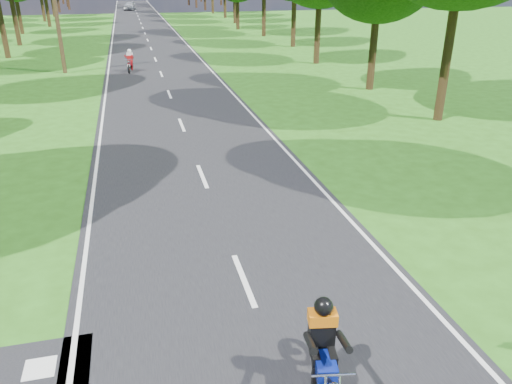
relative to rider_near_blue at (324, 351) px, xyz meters
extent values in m
plane|color=#265613|center=(-0.48, 1.29, -0.82)|extent=(160.00, 160.00, 0.00)
cube|color=black|center=(-0.48, 51.29, -0.81)|extent=(7.00, 140.00, 0.02)
cube|color=silver|center=(-0.48, 3.29, -0.79)|extent=(0.12, 2.00, 0.01)
cube|color=silver|center=(-0.48, 9.29, -0.79)|extent=(0.12, 2.00, 0.01)
cube|color=silver|center=(-0.48, 15.29, -0.79)|extent=(0.12, 2.00, 0.01)
cube|color=silver|center=(-0.48, 21.29, -0.79)|extent=(0.12, 2.00, 0.01)
cube|color=silver|center=(-0.48, 27.29, -0.79)|extent=(0.12, 2.00, 0.01)
cube|color=silver|center=(-0.48, 33.29, -0.79)|extent=(0.12, 2.00, 0.01)
cube|color=silver|center=(-0.48, 39.29, -0.79)|extent=(0.12, 2.00, 0.01)
cube|color=silver|center=(-0.48, 45.29, -0.79)|extent=(0.12, 2.00, 0.01)
cube|color=silver|center=(-0.48, 51.29, -0.79)|extent=(0.12, 2.00, 0.01)
cube|color=silver|center=(-0.48, 57.29, -0.79)|extent=(0.12, 2.00, 0.01)
cube|color=silver|center=(-0.48, 63.29, -0.79)|extent=(0.12, 2.00, 0.01)
cube|color=silver|center=(-0.48, 69.29, -0.79)|extent=(0.12, 2.00, 0.01)
cube|color=silver|center=(-0.48, 75.29, -0.79)|extent=(0.12, 2.00, 0.01)
cube|color=silver|center=(-0.48, 81.29, -0.79)|extent=(0.12, 2.00, 0.01)
cube|color=silver|center=(-0.48, 87.29, -0.79)|extent=(0.12, 2.00, 0.01)
cube|color=silver|center=(-0.48, 93.29, -0.79)|extent=(0.12, 2.00, 0.01)
cube|color=silver|center=(-0.48, 99.29, -0.79)|extent=(0.12, 2.00, 0.01)
cube|color=silver|center=(-0.48, 105.29, -0.79)|extent=(0.12, 2.00, 0.01)
cube|color=silver|center=(-0.48, 111.29, -0.79)|extent=(0.12, 2.00, 0.01)
cube|color=silver|center=(-0.48, 117.29, -0.79)|extent=(0.12, 2.00, 0.01)
cube|color=silver|center=(-3.78, 51.29, -0.79)|extent=(0.10, 140.00, 0.01)
cube|color=silver|center=(2.82, 51.29, -0.79)|extent=(0.10, 140.00, 0.01)
cube|color=silver|center=(-4.28, 1.59, -0.79)|extent=(0.50, 0.50, 0.01)
cylinder|color=black|center=(-11.30, 36.88, 1.34)|extent=(0.40, 0.40, 4.32)
cylinder|color=black|center=(-11.74, 44.38, 1.38)|extent=(0.40, 0.40, 4.40)
cylinder|color=black|center=(-13.09, 54.06, 0.78)|extent=(0.40, 0.40, 3.20)
cylinder|color=black|center=(-11.23, 61.44, 0.79)|extent=(0.40, 0.40, 3.22)
cylinder|color=black|center=(-12.77, 69.20, 0.99)|extent=(0.40, 0.40, 3.61)
cylinder|color=black|center=(-12.42, 77.03, 0.52)|extent=(0.40, 0.40, 2.67)
cylinder|color=black|center=(-12.66, 86.19, 0.73)|extent=(0.40, 0.40, 3.09)
cylinder|color=black|center=(10.59, 13.49, 1.46)|extent=(0.40, 0.40, 4.56)
cylinder|color=black|center=(10.45, 19.98, 0.93)|extent=(0.40, 0.40, 3.49)
cylinder|color=black|center=(10.59, 28.86, 1.03)|extent=(0.40, 0.40, 3.69)
cylinder|color=black|center=(11.69, 37.70, 1.05)|extent=(0.40, 0.40, 3.74)
cylinder|color=black|center=(11.24, 46.01, 1.50)|extent=(0.40, 0.40, 4.64)
cylinder|color=black|center=(10.07, 53.21, 0.64)|extent=(0.40, 0.40, 2.91)
cylinder|color=black|center=(11.29, 60.68, 1.12)|extent=(0.40, 0.40, 3.88)
cylinder|color=black|center=(11.62, 69.16, 1.27)|extent=(0.40, 0.40, 4.18)
cylinder|color=black|center=(11.21, 85.40, 0.86)|extent=(0.40, 0.40, 3.36)
cylinder|color=#382616|center=(-6.48, 29.29, 3.18)|extent=(0.26, 0.26, 8.00)
imported|color=silver|center=(-1.40, 88.79, -0.07)|extent=(2.35, 4.48, 1.45)
camera|label=1|loc=(-2.37, -5.36, 5.11)|focal=35.00mm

